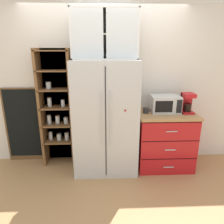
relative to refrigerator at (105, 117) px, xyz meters
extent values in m
plane|color=tan|center=(0.00, -0.02, -0.86)|extent=(10.87, 10.87, 0.00)
cube|color=silver|center=(0.00, 0.38, 0.42)|extent=(5.15, 0.10, 2.55)
cube|color=silver|center=(0.00, 0.00, 0.00)|extent=(0.95, 0.66, 1.72)
cube|color=black|center=(0.00, -0.33, 0.00)|extent=(0.01, 0.01, 1.58)
cylinder|color=silver|center=(-0.06, -0.34, 0.09)|extent=(0.02, 0.02, 0.77)
cylinder|color=silver|center=(0.06, -0.34, 0.09)|extent=(0.02, 0.02, 0.77)
cube|color=#A8161C|center=(0.27, -0.33, 0.21)|extent=(0.02, 0.01, 0.02)
cube|color=brown|center=(-0.78, 0.35, 0.08)|extent=(0.56, 0.04, 1.88)
cube|color=brown|center=(-1.02, 0.19, 0.08)|extent=(0.04, 0.28, 1.88)
cube|color=brown|center=(-0.54, 0.19, 0.08)|extent=(0.04, 0.28, 1.88)
cube|color=brown|center=(-0.78, 0.19, -0.46)|extent=(0.50, 0.28, 0.02)
cylinder|color=silver|center=(-0.92, 0.21, -0.39)|extent=(0.06, 0.06, 0.13)
cylinder|color=#2D2D2D|center=(-0.92, 0.21, -0.41)|extent=(0.05, 0.05, 0.09)
cylinder|color=#B2B2B7|center=(-0.92, 0.21, -0.31)|extent=(0.06, 0.06, 0.01)
cylinder|color=silver|center=(-0.77, 0.19, -0.40)|extent=(0.07, 0.07, 0.10)
cylinder|color=beige|center=(-0.77, 0.19, -0.42)|extent=(0.06, 0.06, 0.07)
cylinder|color=#B2B2B7|center=(-0.77, 0.19, -0.34)|extent=(0.07, 0.07, 0.01)
cylinder|color=silver|center=(-0.65, 0.19, -0.39)|extent=(0.07, 0.07, 0.12)
cylinder|color=#E0C67F|center=(-0.65, 0.19, -0.41)|extent=(0.06, 0.06, 0.08)
cylinder|color=#B2B2B7|center=(-0.65, 0.19, -0.33)|extent=(0.06, 0.06, 0.01)
cube|color=brown|center=(-0.78, 0.19, -0.17)|extent=(0.50, 0.28, 0.02)
cylinder|color=silver|center=(-0.91, 0.20, -0.09)|extent=(0.07, 0.07, 0.14)
cylinder|color=#CCB78C|center=(-0.91, 0.20, -0.11)|extent=(0.06, 0.06, 0.09)
cylinder|color=#B2B2B7|center=(-0.91, 0.20, -0.02)|extent=(0.06, 0.06, 0.01)
cylinder|color=silver|center=(-0.78, 0.21, -0.10)|extent=(0.07, 0.07, 0.12)
cylinder|color=#B77A38|center=(-0.78, 0.21, -0.12)|extent=(0.06, 0.06, 0.08)
cylinder|color=#B2B2B7|center=(-0.78, 0.21, -0.03)|extent=(0.07, 0.07, 0.01)
cylinder|color=silver|center=(-0.64, 0.21, -0.12)|extent=(0.07, 0.07, 0.10)
cylinder|color=brown|center=(-0.64, 0.21, -0.13)|extent=(0.06, 0.06, 0.06)
cylinder|color=#B2B2B7|center=(-0.64, 0.21, -0.06)|extent=(0.07, 0.07, 0.01)
cube|color=brown|center=(-0.78, 0.19, 0.12)|extent=(0.50, 0.28, 0.02)
cylinder|color=silver|center=(-0.88, 0.20, 0.19)|extent=(0.07, 0.07, 0.14)
cylinder|color=white|center=(-0.88, 0.20, 0.17)|extent=(0.06, 0.06, 0.09)
cylinder|color=#B2B2B7|center=(-0.88, 0.20, 0.27)|extent=(0.06, 0.06, 0.01)
cylinder|color=silver|center=(-0.67, 0.19, 0.18)|extent=(0.06, 0.06, 0.10)
cylinder|color=#382316|center=(-0.67, 0.19, 0.16)|extent=(0.05, 0.05, 0.07)
cylinder|color=#B2B2B7|center=(-0.67, 0.19, 0.23)|extent=(0.06, 0.06, 0.01)
cube|color=brown|center=(-0.78, 0.19, 0.40)|extent=(0.50, 0.28, 0.02)
cylinder|color=silver|center=(-0.87, 0.20, 0.46)|extent=(0.08, 0.08, 0.10)
cylinder|color=white|center=(-0.87, 0.20, 0.45)|extent=(0.07, 0.07, 0.07)
cylinder|color=#B2B2B7|center=(-0.87, 0.20, 0.52)|extent=(0.07, 0.07, 0.01)
cube|color=brown|center=(-0.78, 0.19, 0.69)|extent=(0.50, 0.28, 0.02)
cube|color=brown|center=(-0.78, 0.19, 0.98)|extent=(0.50, 0.28, 0.02)
cube|color=red|center=(0.95, 0.03, -0.42)|extent=(0.86, 0.61, 0.88)
cube|color=tan|center=(0.95, 0.03, 0.04)|extent=(0.89, 0.64, 0.04)
cube|color=black|center=(0.95, -0.28, -0.58)|extent=(0.84, 0.00, 0.01)
cube|color=silver|center=(0.95, -0.29, -0.71)|extent=(0.16, 0.01, 0.01)
cube|color=black|center=(0.95, -0.28, -0.29)|extent=(0.84, 0.00, 0.01)
cube|color=silver|center=(0.95, -0.29, -0.42)|extent=(0.16, 0.01, 0.01)
cube|color=black|center=(0.95, -0.28, 0.00)|extent=(0.84, 0.00, 0.01)
cube|color=silver|center=(0.95, -0.29, -0.13)|extent=(0.16, 0.01, 0.01)
cube|color=silver|center=(0.93, 0.08, 0.19)|extent=(0.44, 0.32, 0.26)
cube|color=black|center=(0.87, -0.09, 0.19)|extent=(0.26, 0.01, 0.17)
cube|color=black|center=(1.10, -0.09, 0.19)|extent=(0.08, 0.01, 0.20)
cube|color=red|center=(1.26, 0.01, 0.07)|extent=(0.17, 0.20, 0.03)
cube|color=red|center=(1.26, 0.08, 0.21)|extent=(0.17, 0.06, 0.30)
cube|color=red|center=(1.26, 0.01, 0.34)|extent=(0.17, 0.20, 0.06)
cylinder|color=black|center=(1.26, 0.00, 0.15)|extent=(0.11, 0.11, 0.12)
cylinder|color=#2D2D33|center=(0.62, 0.03, 0.10)|extent=(0.09, 0.09, 0.08)
torus|color=#2D2D33|center=(0.68, 0.03, 0.10)|extent=(0.05, 0.01, 0.05)
cylinder|color=navy|center=(0.95, -0.02, 0.14)|extent=(0.06, 0.06, 0.17)
cone|color=navy|center=(0.95, -0.02, 0.23)|extent=(0.06, 0.06, 0.04)
cylinder|color=navy|center=(0.95, -0.02, 0.26)|extent=(0.03, 0.03, 0.07)
cylinder|color=black|center=(0.95, -0.02, 0.30)|extent=(0.03, 0.03, 0.01)
cylinder|color=silver|center=(0.95, 0.01, 0.14)|extent=(0.07, 0.07, 0.17)
cone|color=silver|center=(0.95, 0.01, 0.23)|extent=(0.07, 0.07, 0.04)
cylinder|color=silver|center=(0.95, 0.01, 0.26)|extent=(0.03, 0.03, 0.07)
cylinder|color=black|center=(0.95, 0.01, 0.30)|extent=(0.03, 0.03, 0.01)
cube|color=silver|center=(0.00, 0.17, 1.19)|extent=(0.91, 0.02, 0.66)
cube|color=silver|center=(0.00, 0.02, 1.51)|extent=(0.91, 0.32, 0.02)
cube|color=silver|center=(0.00, 0.02, 0.87)|extent=(0.91, 0.32, 0.02)
cube|color=silver|center=(-0.45, 0.02, 1.19)|extent=(0.02, 0.32, 0.66)
cube|color=silver|center=(0.45, 0.02, 1.19)|extent=(0.02, 0.32, 0.66)
cube|color=silver|center=(0.00, 0.02, 1.19)|extent=(0.88, 0.30, 0.02)
cube|color=silver|center=(-0.23, -0.13, 1.19)|extent=(0.42, 0.01, 0.62)
cube|color=silver|center=(0.23, -0.13, 1.19)|extent=(0.42, 0.01, 0.62)
cylinder|color=silver|center=(-0.32, 0.02, 0.88)|extent=(0.05, 0.05, 0.00)
cylinder|color=silver|center=(-0.32, 0.02, 0.91)|extent=(0.01, 0.01, 0.07)
cone|color=silver|center=(-0.32, 0.02, 0.97)|extent=(0.06, 0.06, 0.05)
cylinder|color=silver|center=(0.32, 0.02, 0.88)|extent=(0.05, 0.05, 0.00)
cylinder|color=silver|center=(0.32, 0.02, 0.91)|extent=(0.01, 0.01, 0.07)
cone|color=silver|center=(0.32, 0.02, 0.97)|extent=(0.06, 0.06, 0.05)
cylinder|color=white|center=(-0.27, 0.02, 1.23)|extent=(0.06, 0.06, 0.07)
cylinder|color=white|center=(-0.09, 0.02, 1.23)|extent=(0.06, 0.06, 0.07)
cylinder|color=white|center=(0.09, 0.02, 1.23)|extent=(0.06, 0.06, 0.07)
cylinder|color=white|center=(0.27, 0.02, 1.23)|extent=(0.06, 0.06, 0.07)
cube|color=brown|center=(-1.38, 0.31, -0.22)|extent=(0.60, 0.04, 1.27)
cube|color=black|center=(-1.38, 0.29, -0.19)|extent=(0.54, 0.01, 1.17)
camera|label=1|loc=(-0.02, -2.97, 0.99)|focal=32.76mm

